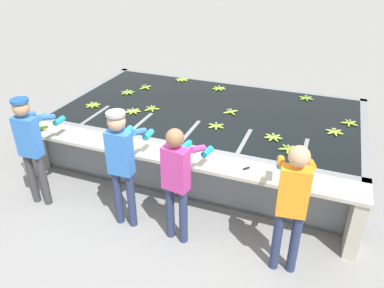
{
  "coord_description": "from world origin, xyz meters",
  "views": [
    {
      "loc": [
        1.88,
        -3.81,
        3.49
      ],
      "look_at": [
        0.0,
        1.05,
        0.62
      ],
      "focal_mm": 35.0,
      "sensor_mm": 36.0,
      "label": 1
    }
  ],
  "objects": [
    {
      "name": "ground_plane",
      "position": [
        0.0,
        0.0,
        0.0
      ],
      "size": [
        80.0,
        80.0,
        0.0
      ],
      "primitive_type": "plane",
      "color": "gray",
      "rests_on": "ground"
    },
    {
      "name": "wash_tank",
      "position": [
        -0.0,
        1.89,
        0.44
      ],
      "size": [
        5.14,
        2.91,
        0.89
      ],
      "color": "gray",
      "rests_on": "ground"
    },
    {
      "name": "work_ledge",
      "position": [
        0.0,
        0.23,
        0.65
      ],
      "size": [
        5.14,
        0.45,
        0.89
      ],
      "color": "#B7B2A3",
      "rests_on": "ground"
    },
    {
      "name": "worker_0",
      "position": [
        -1.86,
        -0.36,
        1.01
      ],
      "size": [
        0.43,
        0.73,
        1.66
      ],
      "color": "#38383D",
      "rests_on": "ground"
    },
    {
      "name": "worker_1",
      "position": [
        -0.43,
        -0.32,
        1.03
      ],
      "size": [
        0.42,
        0.72,
        1.69
      ],
      "color": "navy",
      "rests_on": "ground"
    },
    {
      "name": "worker_2",
      "position": [
        0.35,
        -0.34,
        0.96
      ],
      "size": [
        0.48,
        0.73,
        1.61
      ],
      "color": "navy",
      "rests_on": "ground"
    },
    {
      "name": "worker_3",
      "position": [
        1.72,
        -0.37,
        1.01
      ],
      "size": [
        0.47,
        0.73,
        1.68
      ],
      "color": "navy",
      "rests_on": "ground"
    },
    {
      "name": "banana_bunch_floating_0",
      "position": [
        1.23,
        1.2,
        0.9
      ],
      "size": [
        0.27,
        0.28,
        0.08
      ],
      "color": "#93BC3D",
      "rests_on": "wash_tank"
    },
    {
      "name": "banana_bunch_floating_1",
      "position": [
        0.39,
        1.87,
        0.9
      ],
      "size": [
        0.23,
        0.23,
        0.08
      ],
      "color": "#93BC3D",
      "rests_on": "wash_tank"
    },
    {
      "name": "banana_bunch_floating_2",
      "position": [
        -1.97,
        1.27,
        0.9
      ],
      "size": [
        0.28,
        0.28,
        0.08
      ],
      "color": "#93BC3D",
      "rests_on": "wash_tank"
    },
    {
      "name": "banana_bunch_floating_3",
      "position": [
        1.52,
        2.97,
        0.9
      ],
      "size": [
        0.28,
        0.28,
        0.08
      ],
      "color": "#75A333",
      "rests_on": "wash_tank"
    },
    {
      "name": "banana_bunch_floating_4",
      "position": [
        -1.18,
        1.29,
        0.9
      ],
      "size": [
        0.28,
        0.28,
        0.08
      ],
      "color": "#9EC642",
      "rests_on": "wash_tank"
    },
    {
      "name": "banana_bunch_floating_5",
      "position": [
        2.28,
        2.13,
        0.9
      ],
      "size": [
        0.28,
        0.27,
        0.08
      ],
      "color": "#8CB738",
      "rests_on": "wash_tank"
    },
    {
      "name": "banana_bunch_floating_6",
      "position": [
        2.07,
        1.72,
        0.9
      ],
      "size": [
        0.28,
        0.28,
        0.08
      ],
      "color": "#9EC642",
      "rests_on": "wash_tank"
    },
    {
      "name": "banana_bunch_floating_7",
      "position": [
        0.33,
        1.26,
        0.9
      ],
      "size": [
        0.28,
        0.28,
        0.08
      ],
      "color": "#8CB738",
      "rests_on": "wash_tank"
    },
    {
      "name": "banana_bunch_floating_8",
      "position": [
        -0.14,
        2.88,
        0.9
      ],
      "size": [
        0.27,
        0.28,
        0.08
      ],
      "color": "#8CB738",
      "rests_on": "wash_tank"
    },
    {
      "name": "banana_bunch_floating_9",
      "position": [
        -0.93,
        1.5,
        0.9
      ],
      "size": [
        0.28,
        0.26,
        0.08
      ],
      "color": "#7FAD33",
      "rests_on": "wash_tank"
    },
    {
      "name": "banana_bunch_floating_10",
      "position": [
        -1.52,
        2.41,
        0.9
      ],
      "size": [
        0.26,
        0.26,
        0.08
      ],
      "color": "#93BC3D",
      "rests_on": "wash_tank"
    },
    {
      "name": "banana_bunch_floating_11",
      "position": [
        1.49,
        0.93,
        0.9
      ],
      "size": [
        0.28,
        0.27,
        0.08
      ],
      "color": "#7FAD33",
      "rests_on": "wash_tank"
    },
    {
      "name": "banana_bunch_floating_12",
      "position": [
        -1.71,
        2.04,
        0.9
      ],
      "size": [
        0.28,
        0.28,
        0.08
      ],
      "color": "#75A333",
      "rests_on": "wash_tank"
    },
    {
      "name": "banana_bunch_floating_13",
      "position": [
        -1.02,
        3.1,
        0.9
      ],
      "size": [
        0.28,
        0.28,
        0.08
      ],
      "color": "#9EC642",
      "rests_on": "wash_tank"
    },
    {
      "name": "banana_bunch_ledge_0",
      "position": [
        -2.21,
        0.18,
        0.91
      ],
      "size": [
        0.28,
        0.26,
        0.08
      ],
      "color": "#93BC3D",
      "rests_on": "work_ledge"
    },
    {
      "name": "knife_0",
      "position": [
        1.11,
        0.28,
        0.9
      ],
      "size": [
        0.23,
        0.3,
        0.02
      ],
      "color": "silver",
      "rests_on": "work_ledge"
    }
  ]
}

